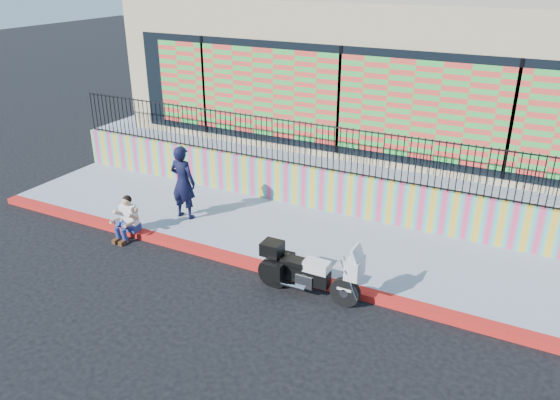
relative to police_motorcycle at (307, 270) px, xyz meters
The scene contains 10 objects.
ground 1.43m from the police_motorcycle, 160.47° to the left, with size 90.00×90.00×0.00m, color black.
red_curb 1.40m from the police_motorcycle, 160.47° to the left, with size 16.00×0.30×0.15m, color #B70D1D.
sidewalk 2.48m from the police_motorcycle, 120.66° to the left, with size 16.00×3.00×0.15m, color #858EA0.
mural_wall 3.89m from the police_motorcycle, 108.55° to the left, with size 16.00×0.20×1.10m, color #DE3A68.
metal_fence 4.10m from the police_motorcycle, 108.55° to the left, with size 15.80×0.04×1.20m, color black, non-canonical shape.
elevated_platform 8.88m from the police_motorcycle, 98.02° to the left, with size 16.00×10.00×1.25m, color #858EA0.
storefront_building 9.07m from the police_motorcycle, 98.22° to the left, with size 14.00×8.06×4.00m.
police_motorcycle is the anchor object (origin of this frame).
police_officer 4.49m from the police_motorcycle, 158.87° to the left, with size 0.69×0.46×1.90m, color black.
seated_man 4.87m from the police_motorcycle, behind, with size 0.54×0.71×1.06m.
Camera 1 is at (5.03, -8.96, 6.18)m, focal length 35.00 mm.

